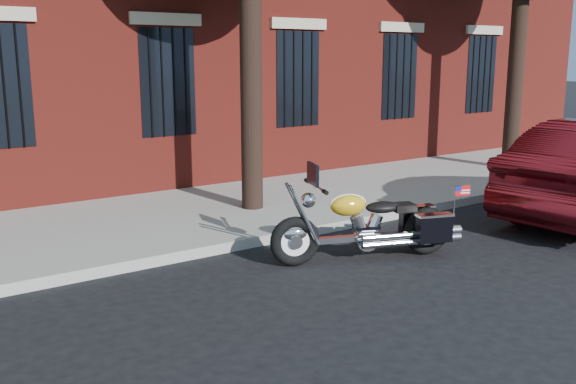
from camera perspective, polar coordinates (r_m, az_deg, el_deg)
ground at (r=8.48m, az=4.37°, el=-6.54°), size 120.00×120.00×0.00m
curb at (r=9.51m, az=-0.89°, el=-3.95°), size 40.00×0.16×0.15m
sidewalk at (r=11.07m, az=-6.35°, el=-1.73°), size 40.00×3.60×0.15m
motorcycle at (r=8.64m, az=7.52°, el=-3.09°), size 2.46×1.34×1.35m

